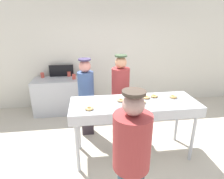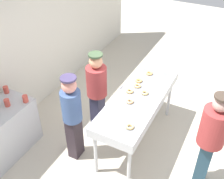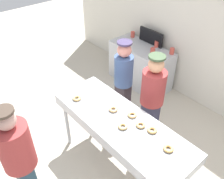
% 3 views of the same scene
% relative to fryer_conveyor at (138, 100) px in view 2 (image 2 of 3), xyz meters
% --- Properties ---
extents(ground_plane, '(16.00, 16.00, 0.00)m').
position_rel_fryer_conveyor_xyz_m(ground_plane, '(0.00, 0.00, -0.92)').
color(ground_plane, beige).
extents(back_wall, '(8.00, 0.12, 2.85)m').
position_rel_fryer_conveyor_xyz_m(back_wall, '(0.00, 2.33, 0.50)').
color(back_wall, silver).
rests_on(back_wall, ground).
extents(fryer_conveyor, '(2.07, 0.73, 1.01)m').
position_rel_fryer_conveyor_xyz_m(fryer_conveyor, '(0.00, 0.00, 0.00)').
color(fryer_conveyor, '#B7BABF').
rests_on(fryer_conveyor, ground).
extents(glazed_donut_0, '(0.17, 0.17, 0.03)m').
position_rel_fryer_conveyor_xyz_m(glazed_donut_0, '(0.24, 0.12, 0.11)').
color(glazed_donut_0, '#E7B068').
rests_on(glazed_donut_0, fryer_conveyor).
extents(glazed_donut_1, '(0.13, 0.13, 0.03)m').
position_rel_fryer_conveyor_xyz_m(glazed_donut_1, '(0.03, 0.17, 0.11)').
color(glazed_donut_1, '#ECB366').
rests_on(glazed_donut_1, fryer_conveyor).
extents(glazed_donut_2, '(0.13, 0.13, 0.03)m').
position_rel_fryer_conveyor_xyz_m(glazed_donut_2, '(-0.73, -0.18, 0.11)').
color(glazed_donut_2, '#E6B86A').
rests_on(glazed_donut_2, fryer_conveyor).
extents(glazed_donut_3, '(0.14, 0.14, 0.03)m').
position_rel_fryer_conveyor_xyz_m(glazed_donut_3, '(0.70, 0.09, 0.11)').
color(glazed_donut_3, '#EBB05C').
rests_on(glazed_donut_3, fryer_conveyor).
extents(glazed_donut_4, '(0.16, 0.16, 0.03)m').
position_rel_fryer_conveyor_xyz_m(glazed_donut_4, '(0.11, -0.06, 0.11)').
color(glazed_donut_4, '#E2B86D').
rests_on(glazed_donut_4, fryer_conveyor).
extents(glazed_donut_5, '(0.16, 0.16, 0.03)m').
position_rel_fryer_conveyor_xyz_m(glazed_donut_5, '(0.39, 0.17, 0.11)').
color(glazed_donut_5, '#EAB15E').
rests_on(glazed_donut_5, fryer_conveyor).
extents(glazed_donut_6, '(0.14, 0.14, 0.03)m').
position_rel_fryer_conveyor_xyz_m(glazed_donut_6, '(-0.21, 0.06, 0.11)').
color(glazed_donut_6, '#E3AE6F').
rests_on(glazed_donut_6, fryer_conveyor).
extents(worker_baker, '(0.31, 0.31, 1.58)m').
position_rel_fryer_conveyor_xyz_m(worker_baker, '(-0.77, 0.78, -0.04)').
color(worker_baker, '#2C232A').
rests_on(worker_baker, ground).
extents(worker_assistant, '(0.35, 0.35, 1.65)m').
position_rel_fryer_conveyor_xyz_m(worker_assistant, '(-0.10, 0.73, 0.03)').
color(worker_assistant, '#27263D').
rests_on(worker_assistant, ground).
extents(customer_waiting, '(0.37, 0.37, 1.67)m').
position_rel_fryer_conveyor_xyz_m(customer_waiting, '(-0.34, -1.22, 0.05)').
color(customer_waiting, '#1F3B4C').
rests_on(customer_waiting, ground).
extents(paper_cup_1, '(0.09, 0.09, 0.12)m').
position_rel_fryer_conveyor_xyz_m(paper_cup_1, '(-0.85, 1.65, 0.02)').
color(paper_cup_1, '#CC4C3F').
rests_on(paper_cup_1, prep_counter).
extents(paper_cup_3, '(0.09, 0.09, 0.12)m').
position_rel_fryer_conveyor_xyz_m(paper_cup_3, '(-1.07, 1.84, 0.02)').
color(paper_cup_3, '#CC4C3F').
rests_on(paper_cup_3, prep_counter).
extents(paper_cup_4, '(0.09, 0.09, 0.12)m').
position_rel_fryer_conveyor_xyz_m(paper_cup_4, '(-0.81, 2.11, 0.02)').
color(paper_cup_4, '#CC4C3F').
rests_on(paper_cup_4, prep_counter).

